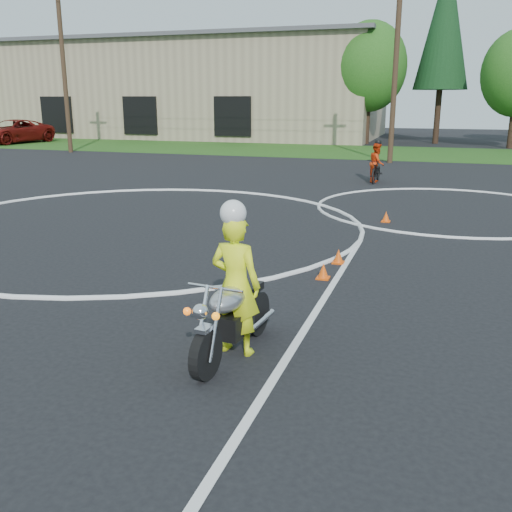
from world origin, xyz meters
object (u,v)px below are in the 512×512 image
(primary_motorcycle, at_px, (232,317))
(rider_primary_grp, at_px, (236,281))
(rider_second_grp, at_px, (377,167))
(pickup_grp, at_px, (13,132))

(primary_motorcycle, height_order, rider_primary_grp, rider_primary_grp)
(rider_second_grp, relative_size, pickup_grp, 0.27)
(pickup_grp, bearing_deg, rider_primary_grp, -37.53)
(rider_primary_grp, height_order, pickup_grp, rider_primary_grp)
(rider_primary_grp, distance_m, rider_second_grp, 17.07)
(rider_second_grp, bearing_deg, primary_motorcycle, -87.63)
(primary_motorcycle, bearing_deg, rider_primary_grp, 96.06)
(rider_primary_grp, bearing_deg, primary_motorcycle, -83.94)
(primary_motorcycle, height_order, pickup_grp, pickup_grp)
(primary_motorcycle, xyz_separation_m, pickup_grp, (-29.10, 30.01, 0.34))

